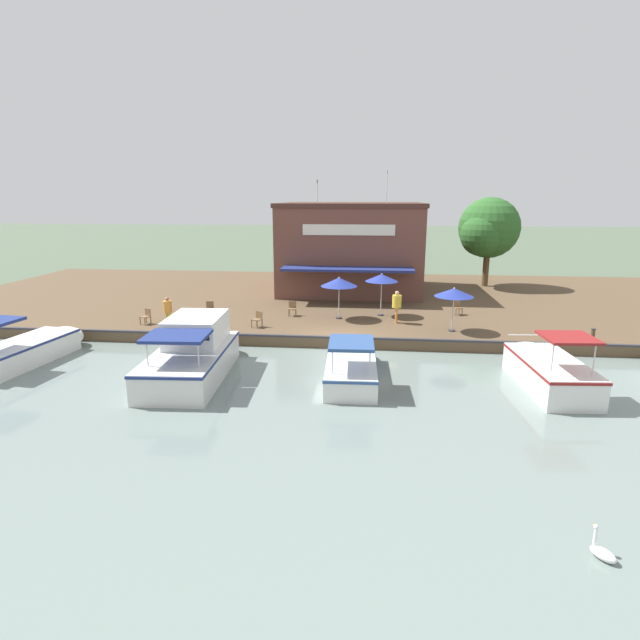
# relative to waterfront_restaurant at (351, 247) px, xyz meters

# --- Properties ---
(ground_plane) EXTENTS (220.00, 220.00, 0.00)m
(ground_plane) POSITION_rel_waterfront_restaurant_xyz_m (13.69, 0.05, -3.82)
(ground_plane) COLOR #4C5B47
(quay_deck) EXTENTS (22.00, 56.00, 0.60)m
(quay_deck) POSITION_rel_waterfront_restaurant_xyz_m (2.69, 0.05, -3.52)
(quay_deck) COLOR brown
(quay_deck) RESTS_ON ground
(quay_edge_fender) EXTENTS (0.20, 50.40, 0.10)m
(quay_edge_fender) POSITION_rel_waterfront_restaurant_xyz_m (13.59, 0.05, -3.17)
(quay_edge_fender) COLOR #2D2D33
(quay_edge_fender) RESTS_ON quay_deck
(waterfront_restaurant) EXTENTS (10.70, 10.28, 8.72)m
(waterfront_restaurant) POSITION_rel_waterfront_restaurant_xyz_m (0.00, 0.00, 0.00)
(waterfront_restaurant) COLOR brown
(waterfront_restaurant) RESTS_ON quay_deck
(patio_umbrella_far_corner) EXTENTS (2.01, 2.01, 2.33)m
(patio_umbrella_far_corner) POSITION_rel_waterfront_restaurant_xyz_m (11.57, 5.83, -1.16)
(patio_umbrella_far_corner) COLOR #B7B7B7
(patio_umbrella_far_corner) RESTS_ON quay_deck
(patio_umbrella_near_quay_edge) EXTENTS (2.10, 2.10, 2.43)m
(patio_umbrella_near_quay_edge) POSITION_rel_waterfront_restaurant_xyz_m (9.39, -0.27, -1.08)
(patio_umbrella_near_quay_edge) COLOR #B7B7B7
(patio_umbrella_near_quay_edge) RESTS_ON quay_deck
(patio_umbrella_back_row) EXTENTS (1.91, 1.91, 2.52)m
(patio_umbrella_back_row) POSITION_rel_waterfront_restaurant_xyz_m (8.38, 2.16, -0.97)
(patio_umbrella_back_row) COLOR #B7B7B7
(patio_umbrella_back_row) RESTS_ON quay_deck
(cafe_chair_under_first_umbrella) EXTENTS (0.48, 0.48, 0.85)m
(cafe_chair_under_first_umbrella) POSITION_rel_waterfront_restaurant_xyz_m (8.97, -3.05, -2.75)
(cafe_chair_under_first_umbrella) COLOR brown
(cafe_chair_under_first_umbrella) RESTS_ON quay_deck
(cafe_chair_far_corner_seat) EXTENTS (0.48, 0.48, 0.85)m
(cafe_chair_far_corner_seat) POSITION_rel_waterfront_restaurant_xyz_m (12.17, -7.33, -2.75)
(cafe_chair_far_corner_seat) COLOR brown
(cafe_chair_far_corner_seat) RESTS_ON quay_deck
(cafe_chair_beside_entrance) EXTENTS (0.55, 0.55, 0.85)m
(cafe_chair_beside_entrance) POSITION_rel_waterfront_restaurant_xyz_m (7.71, 6.71, -2.75)
(cafe_chair_beside_entrance) COLOR brown
(cafe_chair_beside_entrance) RESTS_ON quay_deck
(cafe_chair_mid_patio) EXTENTS (0.55, 0.55, 0.85)m
(cafe_chair_mid_patio) POSITION_rel_waterfront_restaurant_xyz_m (9.49, -7.92, -2.75)
(cafe_chair_mid_patio) COLOR brown
(cafe_chair_mid_patio) RESTS_ON quay_deck
(cafe_chair_facing_river) EXTENTS (0.60, 0.60, 0.85)m
(cafe_chair_facing_river) POSITION_rel_waterfront_restaurant_xyz_m (11.78, -4.52, -2.75)
(cafe_chair_facing_river) COLOR brown
(cafe_chair_facing_river) RESTS_ON quay_deck
(cafe_chair_back_row_seat) EXTENTS (0.59, 0.59, 0.85)m
(cafe_chair_back_row_seat) POSITION_rel_waterfront_restaurant_xyz_m (11.77, -10.81, -2.75)
(cafe_chair_back_row_seat) COLOR brown
(cafe_chair_back_row_seat) RESTS_ON quay_deck
(person_at_quay_edge) EXTENTS (0.46, 0.46, 1.62)m
(person_at_quay_edge) POSITION_rel_waterfront_restaurant_xyz_m (12.11, -9.40, -2.22)
(person_at_quay_edge) COLOR gold
(person_at_quay_edge) RESTS_ON quay_deck
(person_near_entrance) EXTENTS (0.51, 0.51, 1.82)m
(person_near_entrance) POSITION_rel_waterfront_restaurant_xyz_m (10.10, 3.00, -2.07)
(person_near_entrance) COLOR orange
(person_near_entrance) RESTS_ON quay_deck
(motorboat_fourth_along) EXTENTS (7.47, 3.15, 2.43)m
(motorboat_fourth_along) POSITION_rel_waterfront_restaurant_xyz_m (17.64, -5.91, -2.83)
(motorboat_fourth_along) COLOR silver
(motorboat_fourth_along) RESTS_ON river_water
(motorboat_nearest_quay) EXTENTS (6.50, 2.64, 2.35)m
(motorboat_nearest_quay) POSITION_rel_waterfront_restaurant_xyz_m (16.90, -14.05, -3.15)
(motorboat_nearest_quay) COLOR white
(motorboat_nearest_quay) RESTS_ON river_water
(motorboat_far_downstream) EXTENTS (6.22, 2.23, 2.01)m
(motorboat_far_downstream) POSITION_rel_waterfront_restaurant_xyz_m (17.33, 0.79, -3.21)
(motorboat_far_downstream) COLOR white
(motorboat_far_downstream) RESTS_ON river_water
(motorboat_mid_row) EXTENTS (5.78, 2.51, 2.47)m
(motorboat_mid_row) POSITION_rel_waterfront_restaurant_xyz_m (17.57, 8.62, -3.09)
(motorboat_mid_row) COLOR white
(motorboat_mid_row) RESTS_ON river_water
(mooring_post) EXTENTS (0.22, 0.22, 0.78)m
(mooring_post) POSITION_rel_waterfront_restaurant_xyz_m (13.34, 12.16, -2.82)
(mooring_post) COLOR #473323
(mooring_post) RESTS_ON quay_deck
(swan) EXTENTS (0.62, 0.56, 0.69)m
(swan) POSITION_rel_waterfront_restaurant_xyz_m (27.96, 6.51, -3.60)
(swan) COLOR white
(swan) RESTS_ON river_water
(tree_behind_restaurant) EXTENTS (4.87, 4.64, 6.86)m
(tree_behind_restaurant) POSITION_rel_waterfront_restaurant_xyz_m (-2.38, 10.33, 1.19)
(tree_behind_restaurant) COLOR brown
(tree_behind_restaurant) RESTS_ON quay_deck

